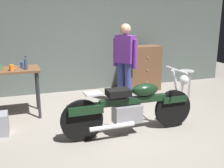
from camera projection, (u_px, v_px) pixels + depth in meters
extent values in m
plane|color=gray|center=(125.00, 134.00, 4.25)|extent=(12.00, 12.00, 0.00)
cube|color=#56605B|center=(82.00, 27.00, 6.42)|extent=(8.00, 0.12, 3.10)
cube|color=brown|center=(2.00, 71.00, 4.74)|extent=(1.30, 0.64, 0.04)
cylinder|color=#2D2D33|center=(39.00, 96.00, 4.80)|extent=(0.05, 0.05, 0.86)
cylinder|color=#2D2D33|center=(37.00, 88.00, 5.28)|extent=(0.05, 0.05, 0.86)
cylinder|color=black|center=(173.00, 109.00, 4.46)|extent=(0.64, 0.08, 0.64)
cylinder|color=black|center=(82.00, 121.00, 3.96)|extent=(0.64, 0.08, 0.64)
cube|color=black|center=(173.00, 99.00, 4.42)|extent=(0.44, 0.14, 0.10)
cube|color=black|center=(85.00, 109.00, 3.93)|extent=(0.52, 0.18, 0.12)
cube|color=gray|center=(127.00, 114.00, 4.19)|extent=(0.44, 0.24, 0.28)
cube|color=black|center=(133.00, 100.00, 4.17)|extent=(1.10, 0.11, 0.10)
ellipsoid|color=black|center=(145.00, 90.00, 4.19)|extent=(0.44, 0.22, 0.20)
cube|color=black|center=(118.00, 92.00, 4.05)|extent=(0.36, 0.24, 0.10)
cube|color=silver|center=(93.00, 94.00, 3.91)|extent=(0.24, 0.20, 0.03)
cylinder|color=silver|center=(177.00, 89.00, 4.40)|extent=(0.26, 0.05, 0.68)
cylinder|color=silver|center=(176.00, 70.00, 4.30)|extent=(0.04, 0.60, 0.03)
sphere|color=silver|center=(184.00, 80.00, 4.40)|extent=(0.16, 0.16, 0.16)
cylinder|color=silver|center=(112.00, 127.00, 3.99)|extent=(0.70, 0.08, 0.07)
cylinder|color=#3C4790|center=(129.00, 84.00, 5.56)|extent=(0.15, 0.15, 0.88)
cylinder|color=#3C4790|center=(121.00, 83.00, 5.67)|extent=(0.15, 0.15, 0.88)
cube|color=#72339E|center=(125.00, 49.00, 5.43)|extent=(0.40, 0.44, 0.56)
cylinder|color=#72339E|center=(135.00, 54.00, 5.32)|extent=(0.09, 0.09, 0.58)
cylinder|color=#72339E|center=(115.00, 52.00, 5.59)|extent=(0.09, 0.09, 0.58)
sphere|color=tan|center=(125.00, 29.00, 5.33)|extent=(0.22, 0.22, 0.22)
cylinder|color=#B2B2B7|center=(187.00, 71.00, 5.93)|extent=(0.32, 0.32, 0.02)
cylinder|color=#B2B2B7|center=(190.00, 84.00, 6.04)|extent=(0.02, 0.02, 0.62)
cylinder|color=#B2B2B7|center=(183.00, 84.00, 6.11)|extent=(0.02, 0.02, 0.62)
cylinder|color=#B2B2B7|center=(182.00, 85.00, 5.97)|extent=(0.02, 0.02, 0.62)
cylinder|color=#B2B2B7|center=(189.00, 86.00, 5.91)|extent=(0.02, 0.02, 0.62)
cube|color=brown|center=(143.00, 68.00, 6.66)|extent=(0.80, 0.44, 1.10)
sphere|color=tan|center=(148.00, 57.00, 6.37)|extent=(0.04, 0.04, 0.04)
sphere|color=tan|center=(147.00, 70.00, 6.45)|extent=(0.04, 0.04, 0.04)
sphere|color=tan|center=(147.00, 82.00, 6.53)|extent=(0.04, 0.04, 0.04)
torus|color=#3D7F4C|center=(2.00, 67.00, 4.66)|extent=(0.06, 0.01, 0.06)
cylinder|color=#2D51AD|center=(23.00, 65.00, 4.89)|extent=(0.09, 0.09, 0.10)
torus|color=#2D51AD|center=(26.00, 64.00, 4.91)|extent=(0.06, 0.01, 0.06)
cylinder|color=orange|center=(12.00, 68.00, 4.61)|extent=(0.08, 0.08, 0.11)
torus|color=orange|center=(14.00, 67.00, 4.62)|extent=(0.06, 0.01, 0.06)
cylinder|color=#3F4C59|center=(26.00, 64.00, 4.72)|extent=(0.06, 0.06, 0.18)
cylinder|color=#3F4C59|center=(26.00, 58.00, 4.69)|extent=(0.03, 0.03, 0.05)
cylinder|color=black|center=(25.00, 56.00, 4.68)|extent=(0.03, 0.03, 0.01)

